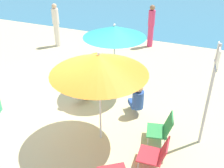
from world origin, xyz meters
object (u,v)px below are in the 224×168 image
Objects in this scene: umbrella_orange at (99,64)px; beach_chair_b at (156,153)px; person_c at (56,25)px; beach_chair_d at (162,128)px; person_b at (78,87)px; person_d at (151,26)px; person_a at (137,99)px; umbrella_teal at (114,32)px; warning_sign at (212,82)px; beach_chair_c at (94,64)px.

umbrella_orange is 3.44× the size of beach_chair_b.
person_c is at bearing 132.22° from umbrella_orange.
beach_chair_b is 0.92× the size of beach_chair_d.
person_d is at bearing 10.63° from person_b.
person_c is (-5.32, 4.72, 0.57)m from beach_chair_b.
umbrella_orange is 2.30× the size of person_a.
umbrella_teal is 0.88× the size of warning_sign.
warning_sign is (0.72, 1.02, 1.20)m from beach_chair_b.
person_b is at bearing 58.77° from person_a.
beach_chair_d reaches higher than beach_chair_c.
beach_chair_c is 2.59m from person_a.
person_b is at bearing -42.04° from beach_chair_c.
umbrella_orange is 1.98m from umbrella_teal.
person_b is 0.59× the size of person_c.
person_b is 0.60× the size of person_d.
umbrella_teal is 2.81m from warning_sign.
person_a is (0.45, 1.16, -1.37)m from umbrella_orange.
beach_chair_d is 0.39× the size of person_d.
umbrella_teal reaches higher than beach_chair_c.
person_d is at bearing -84.93° from beach_chair_d.
person_b reaches higher than person_a.
person_a is (-0.87, 1.47, 0.15)m from beach_chair_b.
person_d is (-0.04, 3.90, -0.94)m from umbrella_teal.
person_d is at bearing 126.51° from person_c.
person_c reaches higher than beach_chair_c.
person_c is 1.02× the size of person_d.
beach_chair_c is 0.45× the size of person_c.
beach_chair_b is at bearing 81.41° from beach_chair_d.
umbrella_orange is 2.72× the size of beach_chair_c.
umbrella_teal is at bearing 148.67° from warning_sign.
beach_chair_b is at bearing -100.74° from person_b.
person_a is (0.93, -0.76, -1.36)m from umbrella_teal.
person_d reaches higher than person_b.
person_c reaches higher than person_d.
person_b is (-0.63, -0.92, -1.29)m from umbrella_teal.
warning_sign is (2.04, 0.71, -0.31)m from umbrella_orange.
beach_chair_b is 7.14m from person_c.
umbrella_teal is at bearing 0.13° from person_d.
beach_chair_d is (1.73, -1.48, -1.47)m from umbrella_teal.
beach_chair_c is 0.46× the size of person_d.
umbrella_teal is 2.65× the size of beach_chair_c.
person_c is (-4.45, 3.25, 0.42)m from person_a.
beach_chair_b is 0.67× the size of person_a.
person_d is (-1.84, 6.12, 0.56)m from beach_chair_b.
umbrella_orange is at bearing 121.71° from person_a.
warning_sign is (2.56, -5.10, 0.64)m from person_d.
warning_sign is at bearing -25.59° from umbrella_teal.
person_b is (0.44, -1.81, 0.20)m from beach_chair_c.
person_a is 1.57m from person_b.
person_b is at bearing 137.91° from umbrella_orange.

